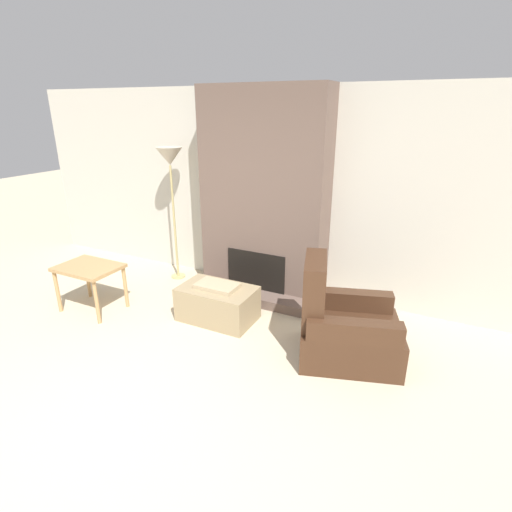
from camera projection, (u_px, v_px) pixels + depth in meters
ground_plane at (115, 423)px, 3.15m from camera, size 24.00×24.00×0.00m
wall_back at (272, 192)px, 5.19m from camera, size 7.89×0.06×2.60m
fireplace at (263, 199)px, 4.98m from camera, size 1.62×0.72×2.60m
ottoman at (218, 303)px, 4.63m from camera, size 0.87×0.53×0.45m
armchair at (342, 330)px, 3.92m from camera, size 1.13×1.03×1.02m
side_table at (89, 272)px, 4.77m from camera, size 0.73×0.53×0.57m
floor_lamp_left at (170, 163)px, 5.29m from camera, size 0.35×0.35×1.85m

